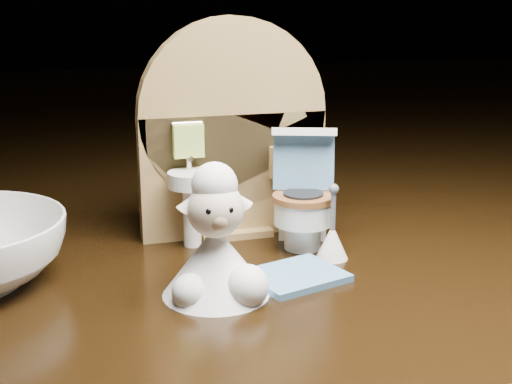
% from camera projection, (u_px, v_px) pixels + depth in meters
% --- Properties ---
extents(backdrop_panel, '(0.13, 0.05, 0.15)m').
position_uv_depth(backdrop_panel, '(232.00, 142.00, 0.49)').
color(backdrop_panel, olive).
rests_on(backdrop_panel, ground).
extents(toy_toilet, '(0.05, 0.06, 0.08)m').
position_uv_depth(toy_toilet, '(303.00, 203.00, 0.48)').
color(toy_toilet, white).
rests_on(toy_toilet, ground).
extents(bath_mat, '(0.06, 0.06, 0.00)m').
position_uv_depth(bath_mat, '(296.00, 276.00, 0.42)').
color(bath_mat, teal).
rests_on(bath_mat, ground).
extents(toilet_brush, '(0.02, 0.02, 0.05)m').
position_uv_depth(toilet_brush, '(332.00, 239.00, 0.46)').
color(toilet_brush, white).
rests_on(toilet_brush, ground).
extents(plush_lamb, '(0.06, 0.06, 0.08)m').
position_uv_depth(plush_lamb, '(217.00, 250.00, 0.40)').
color(plush_lamb, white).
rests_on(plush_lamb, ground).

